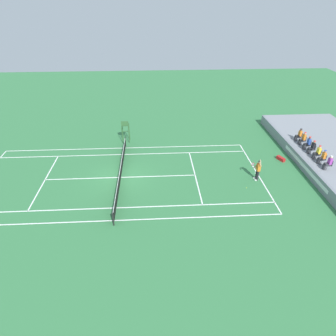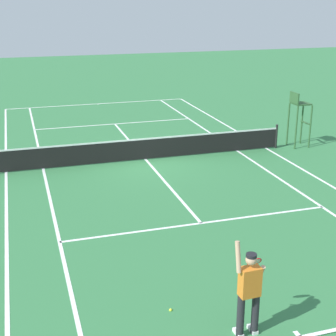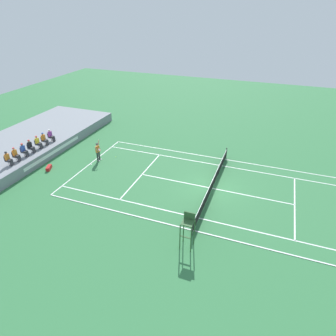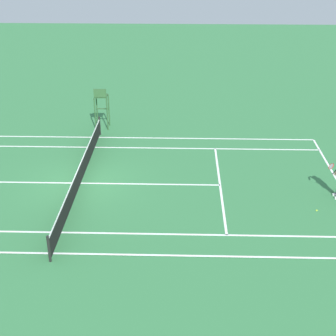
# 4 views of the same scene
# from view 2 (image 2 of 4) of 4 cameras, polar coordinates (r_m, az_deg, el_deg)

# --- Properties ---
(ground_plane) EXTENTS (80.00, 80.00, 0.00)m
(ground_plane) POSITION_cam_2_polar(r_m,az_deg,el_deg) (20.63, -2.53, 0.89)
(ground_plane) COLOR #337542
(court) EXTENTS (11.08, 23.88, 0.03)m
(court) POSITION_cam_2_polar(r_m,az_deg,el_deg) (20.63, -2.53, 0.92)
(court) COLOR #337542
(court) RESTS_ON ground
(net) EXTENTS (11.98, 0.10, 1.07)m
(net) POSITION_cam_2_polar(r_m,az_deg,el_deg) (20.48, -2.55, 2.28)
(net) COLOR black
(net) RESTS_ON ground
(tennis_player) EXTENTS (0.76, 0.64, 2.08)m
(tennis_player) POSITION_cam_2_polar(r_m,az_deg,el_deg) (10.04, 9.19, -13.65)
(tennis_player) COLOR #232328
(tennis_player) RESTS_ON ground
(tennis_ball) EXTENTS (0.07, 0.07, 0.07)m
(tennis_ball) POSITION_cam_2_polar(r_m,az_deg,el_deg) (11.11, 0.30, -15.80)
(tennis_ball) COLOR #D1E533
(tennis_ball) RESTS_ON ground
(umpire_chair) EXTENTS (0.77, 0.77, 2.44)m
(umpire_chair) POSITION_cam_2_polar(r_m,az_deg,el_deg) (22.92, 14.62, 6.15)
(umpire_chair) COLOR #2D562D
(umpire_chair) RESTS_ON ground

